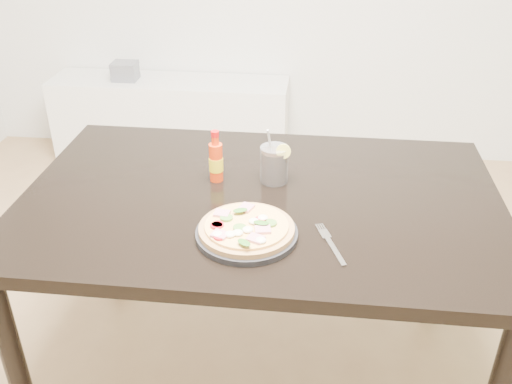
# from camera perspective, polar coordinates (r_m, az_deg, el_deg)

# --- Properties ---
(dining_table) EXTENTS (1.40, 0.90, 0.75)m
(dining_table) POSITION_cam_1_polar(r_m,az_deg,el_deg) (1.71, 0.46, -2.76)
(dining_table) COLOR black
(dining_table) RESTS_ON ground
(plate) EXTENTS (0.27, 0.27, 0.02)m
(plate) POSITION_cam_1_polar(r_m,az_deg,el_deg) (1.48, -0.94, -4.20)
(plate) COLOR black
(plate) RESTS_ON dining_table
(pizza) EXTENTS (0.25, 0.25, 0.03)m
(pizza) POSITION_cam_1_polar(r_m,az_deg,el_deg) (1.47, -1.01, -3.61)
(pizza) COLOR #B37950
(pizza) RESTS_ON plate
(hot_sauce_bottle) EXTENTS (0.05, 0.05, 0.16)m
(hot_sauce_bottle) POSITION_cam_1_polar(r_m,az_deg,el_deg) (1.73, -4.02, 3.10)
(hot_sauce_bottle) COLOR red
(hot_sauce_bottle) RESTS_ON dining_table
(cola_cup) EXTENTS (0.09, 0.09, 0.18)m
(cola_cup) POSITION_cam_1_polar(r_m,az_deg,el_deg) (1.72, 1.84, 2.72)
(cola_cup) COLOR black
(cola_cup) RESTS_ON dining_table
(fork) EXTENTS (0.08, 0.18, 0.00)m
(fork) POSITION_cam_1_polar(r_m,az_deg,el_deg) (1.47, 7.41, -5.05)
(fork) COLOR silver
(fork) RESTS_ON dining_table
(media_console) EXTENTS (1.40, 0.34, 0.50)m
(media_console) POSITION_cam_1_polar(r_m,az_deg,el_deg) (3.53, -8.44, 7.15)
(media_console) COLOR white
(media_console) RESTS_ON ground
(cd_stack) EXTENTS (0.14, 0.12, 0.10)m
(cd_stack) POSITION_cam_1_polar(r_m,az_deg,el_deg) (3.48, -12.97, 11.71)
(cd_stack) COLOR slate
(cd_stack) RESTS_ON media_console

